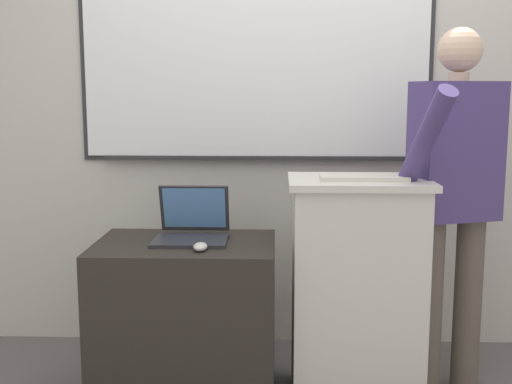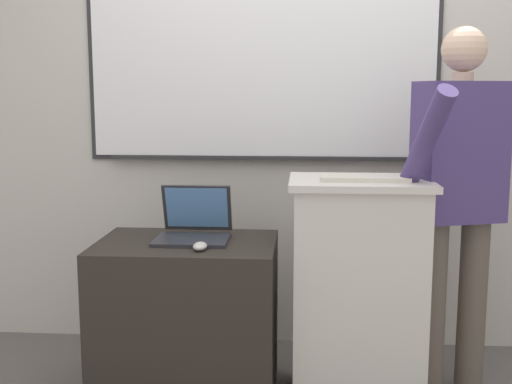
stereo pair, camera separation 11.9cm
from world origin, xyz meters
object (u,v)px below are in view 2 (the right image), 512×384
object	(u,v)px
lectern_podium	(357,290)
side_desk	(187,319)
person_presenter	(457,190)
wireless_keyboard	(364,179)
computer_mouse_by_laptop	(199,246)
laptop	(193,225)

from	to	relation	value
lectern_podium	side_desk	distance (m)	0.80
lectern_podium	person_presenter	world-z (taller)	person_presenter
wireless_keyboard	computer_mouse_by_laptop	xyz separation A→B (m)	(-0.71, -0.11, -0.29)
person_presenter	laptop	bearing A→B (deg)	164.17
laptop	computer_mouse_by_laptop	xyz separation A→B (m)	(0.06, -0.22, -0.05)
lectern_podium	computer_mouse_by_laptop	size ratio (longest dim) A/B	10.28
person_presenter	wireless_keyboard	xyz separation A→B (m)	(-0.43, -0.14, 0.07)
wireless_keyboard	side_desk	bearing A→B (deg)	177.12
side_desk	computer_mouse_by_laptop	xyz separation A→B (m)	(0.09, -0.15, 0.38)
person_presenter	laptop	size ratio (longest dim) A/B	5.08
lectern_podium	computer_mouse_by_laptop	xyz separation A→B (m)	(-0.69, -0.17, 0.24)
wireless_keyboard	computer_mouse_by_laptop	size ratio (longest dim) A/B	3.81
lectern_podium	wireless_keyboard	bearing A→B (deg)	-75.86
side_desk	person_presenter	bearing A→B (deg)	4.51
side_desk	person_presenter	world-z (taller)	person_presenter
computer_mouse_by_laptop	lectern_podium	bearing A→B (deg)	13.71
side_desk	computer_mouse_by_laptop	world-z (taller)	computer_mouse_by_laptop
side_desk	person_presenter	xyz separation A→B (m)	(1.23, 0.10, 0.60)
side_desk	wireless_keyboard	world-z (taller)	wireless_keyboard
lectern_podium	computer_mouse_by_laptop	world-z (taller)	lectern_podium
lectern_podium	laptop	bearing A→B (deg)	175.96
lectern_podium	laptop	distance (m)	0.81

